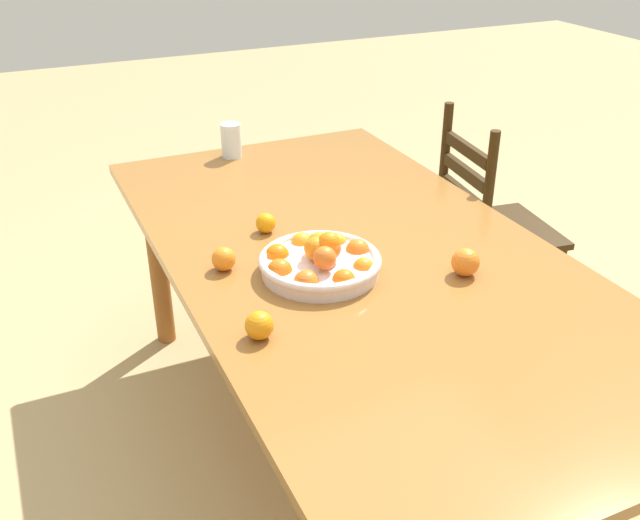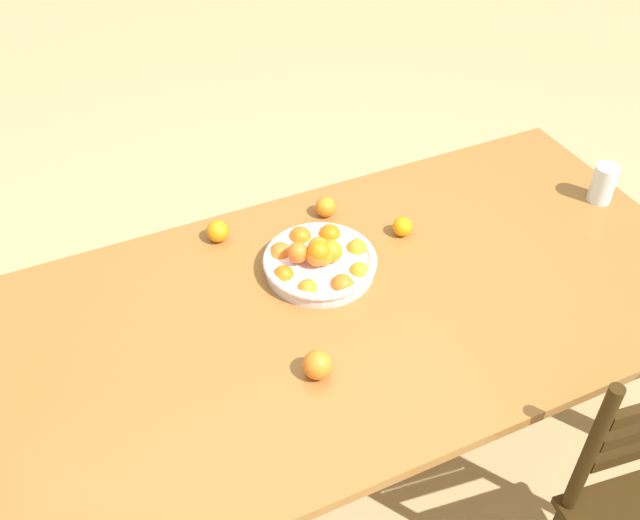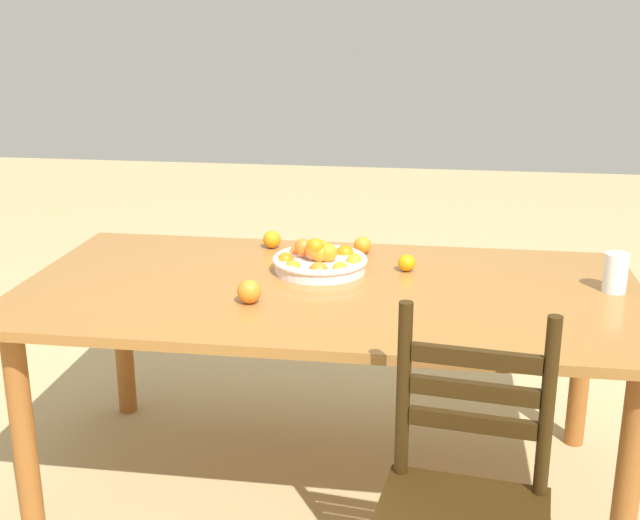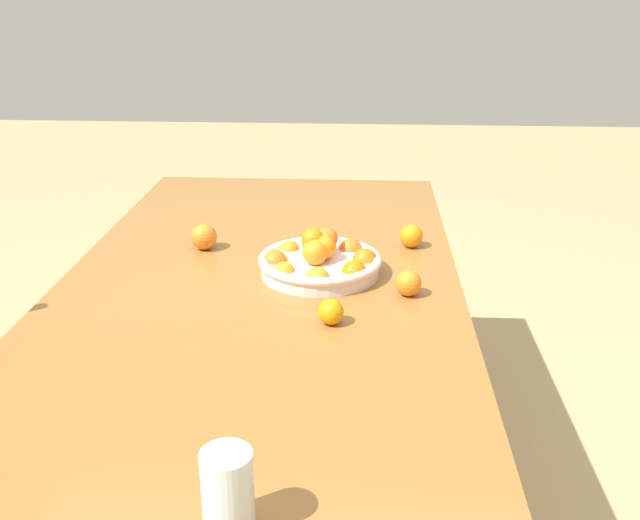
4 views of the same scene
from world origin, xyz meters
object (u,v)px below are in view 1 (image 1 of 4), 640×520
object	(u,v)px
fruit_bowl	(320,261)
drinking_glass	(231,140)
chair_near_window	(489,232)
orange_loose_1	(266,223)
dining_table	(361,279)
orange_loose_2	(259,325)
orange_loose_0	(466,262)
orange_loose_3	(224,259)

from	to	relation	value
fruit_bowl	drinking_glass	xyz separation A→B (m)	(-0.97, 0.07, 0.03)
chair_near_window	orange_loose_1	distance (m)	1.06
dining_table	orange_loose_1	world-z (taller)	orange_loose_1
orange_loose_2	orange_loose_0	bearing A→B (deg)	95.08
chair_near_window	drinking_glass	size ratio (longest dim) A/B	7.23
orange_loose_2	drinking_glass	world-z (taller)	drinking_glass
orange_loose_0	orange_loose_1	world-z (taller)	orange_loose_0
chair_near_window	fruit_bowl	world-z (taller)	chair_near_window
dining_table	chair_near_window	distance (m)	0.93
chair_near_window	orange_loose_1	xyz separation A→B (m)	(0.19, -0.99, 0.31)
chair_near_window	drinking_glass	distance (m)	1.06
orange_loose_1	drinking_glass	size ratio (longest dim) A/B	0.47
chair_near_window	orange_loose_0	size ratio (longest dim) A/B	12.24
orange_loose_3	drinking_glass	world-z (taller)	drinking_glass
fruit_bowl	orange_loose_1	xyz separation A→B (m)	(-0.30, -0.04, -0.01)
dining_table	orange_loose_2	xyz separation A→B (m)	(0.28, -0.41, 0.12)
dining_table	orange_loose_3	size ratio (longest dim) A/B	31.13
orange_loose_1	orange_loose_2	size ratio (longest dim) A/B	0.88
orange_loose_0	drinking_glass	world-z (taller)	drinking_glass
fruit_bowl	drinking_glass	bearing A→B (deg)	175.63
fruit_bowl	orange_loose_2	distance (m)	0.34
orange_loose_3	orange_loose_2	bearing A→B (deg)	-4.34
chair_near_window	orange_loose_0	distance (m)	0.94
orange_loose_1	orange_loose_3	bearing A→B (deg)	-47.33
dining_table	orange_loose_2	distance (m)	0.51
fruit_bowl	orange_loose_0	world-z (taller)	fruit_bowl
orange_loose_3	fruit_bowl	bearing A→B (deg)	60.90
fruit_bowl	orange_loose_3	size ratio (longest dim) A/B	5.06
orange_loose_2	orange_loose_3	bearing A→B (deg)	175.66
chair_near_window	drinking_glass	xyz separation A→B (m)	(-0.48, -0.88, 0.35)
chair_near_window	orange_loose_2	size ratio (longest dim) A/B	13.66
dining_table	orange_loose_1	xyz separation A→B (m)	(-0.24, -0.20, 0.11)
dining_table	orange_loose_1	bearing A→B (deg)	-140.82
orange_loose_0	drinking_glass	bearing A→B (deg)	-166.34
dining_table	orange_loose_0	world-z (taller)	orange_loose_0
fruit_bowl	orange_loose_2	bearing A→B (deg)	-49.02
fruit_bowl	orange_loose_2	size ratio (longest dim) A/B	4.87
dining_table	chair_near_window	bearing A→B (deg)	118.64
fruit_bowl	orange_loose_3	world-z (taller)	fruit_bowl
fruit_bowl	orange_loose_1	distance (m)	0.30
fruit_bowl	drinking_glass	world-z (taller)	drinking_glass
fruit_bowl	orange_loose_1	world-z (taller)	fruit_bowl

